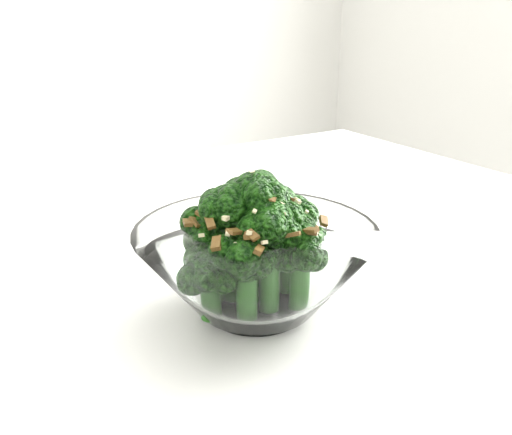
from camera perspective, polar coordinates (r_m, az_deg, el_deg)
name	(u,v)px	position (r m, az deg, el deg)	size (l,w,h in m)	color
table	(151,318)	(0.64, -10.45, -9.84)	(1.25, 0.88, 0.75)	white
broccoli_dish	(256,258)	(0.48, 0.02, -4.10)	(0.21, 0.21, 0.13)	white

